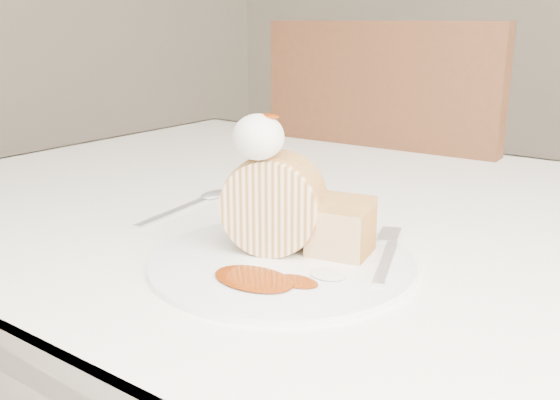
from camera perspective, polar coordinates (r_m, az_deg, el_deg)
The scene contains 10 objects.
table at distance 0.82m, azimuth 9.74°, elevation -7.34°, with size 1.40×0.90×0.75m.
chair_far at distance 1.36m, azimuth 10.59°, elevation -2.15°, with size 0.48×0.48×0.98m.
plate at distance 0.62m, azimuth 0.20°, elevation -5.68°, with size 0.26×0.26×0.01m, color white.
roulade_slice at distance 0.62m, azimuth -0.61°, elevation -0.37°, with size 0.10×0.10×0.05m, color beige.
cake_chunk at distance 0.62m, azimuth 5.58°, elevation -2.75°, with size 0.06×0.05×0.05m, color #BC8A47.
whipped_cream at distance 0.59m, azimuth -2.01°, elevation 5.77°, with size 0.05×0.05×0.04m, color silver.
caramel_drizzle at distance 0.59m, azimuth -1.18°, elevation 8.20°, with size 0.03×0.02×0.01m, color #732504.
caramel_pool at distance 0.57m, azimuth -2.42°, elevation -7.17°, with size 0.08×0.05×0.00m, color #732504, non-canonical shape.
fork at distance 0.61m, azimuth 9.66°, elevation -5.65°, with size 0.02×0.15×0.00m, color silver.
spoon at distance 0.79m, azimuth -9.71°, elevation -1.13°, with size 0.02×0.16×0.00m, color silver.
Camera 1 is at (0.32, -0.48, 0.98)m, focal length 40.00 mm.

